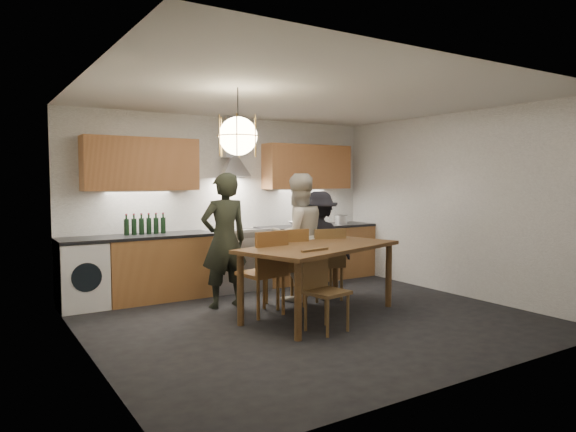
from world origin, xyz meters
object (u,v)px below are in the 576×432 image
chair_back_left (266,267)px  person_mid (298,237)px  chair_front (321,284)px  person_left (224,240)px  stock_pot (341,220)px  person_right (319,242)px  mixing_bowl (300,224)px  dining_table (320,253)px  wine_bottles (145,224)px

chair_back_left → person_mid: 0.98m
chair_front → person_left: (-0.46, 1.49, 0.36)m
stock_pot → chair_back_left: bearing=-146.9°
person_right → mixing_bowl: bearing=-80.9°
dining_table → person_left: size_ratio=1.29×
dining_table → person_mid: person_mid is taller
chair_front → person_mid: (0.57, 1.33, 0.36)m
chair_back_left → chair_front: size_ratio=1.17×
dining_table → chair_back_left: (-0.56, 0.33, -0.17)m
person_right → wine_bottles: 2.47m
stock_pot → person_mid: bearing=-146.6°
chair_back_left → mixing_bowl: size_ratio=3.12×
person_right → stock_pot: person_right is taller
chair_back_left → wine_bottles: (-0.96, 1.66, 0.45)m
chair_front → wine_bottles: wine_bottles is taller
mixing_bowl → chair_front: bearing=-118.6°
chair_back_left → person_left: bearing=-78.5°
chair_front → mixing_bowl: size_ratio=2.66×
chair_back_left → stock_pot: size_ratio=5.03×
wine_bottles → chair_front: bearing=-64.6°
dining_table → stock_pot: size_ratio=10.88×
chair_back_left → person_mid: person_mid is taller
chair_back_left → person_left: person_left is taller
person_left → wine_bottles: size_ratio=3.01×
person_mid → stock_pot: size_ratio=8.39×
dining_table → person_right: bearing=37.3°
person_left → person_right: (1.54, 0.05, -0.13)m
person_right → stock_pot: 1.35m
wine_bottles → chair_back_left: bearing=-60.1°
person_left → mixing_bowl: 1.91m
chair_front → person_right: (1.08, 1.54, 0.23)m
wine_bottles → stock_pot: bearing=-2.2°
chair_back_left → mixing_bowl: chair_back_left is taller
mixing_bowl → wine_bottles: bearing=176.1°
person_left → person_mid: size_ratio=1.00×
dining_table → stock_pot: bearing=28.8°
stock_pot → person_left: bearing=-161.5°
dining_table → person_mid: (0.23, 0.83, 0.11)m
person_mid → mixing_bowl: size_ratio=5.21×
person_right → wine_bottles: person_right is taller
mixing_bowl → dining_table: bearing=-116.9°
person_left → person_mid: 1.04m
dining_table → chair_front: chair_front is taller
mixing_bowl → stock_pot: bearing=2.3°
chair_front → person_right: person_right is taller
chair_back_left → wine_bottles: wine_bottles is taller
chair_back_left → person_mid: size_ratio=0.60×
chair_front → person_mid: size_ratio=0.51×
person_mid → wine_bottles: person_mid is taller
chair_back_left → mixing_bowl: bearing=-142.5°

